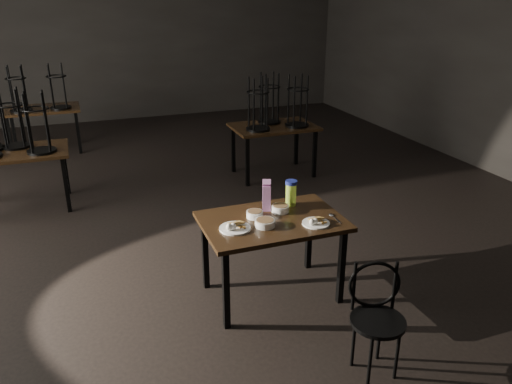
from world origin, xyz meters
name	(u,v)px	position (x,y,z in m)	size (l,w,h in m)	color
room	(148,18)	(-0.06, 0.01, 2.33)	(12.00, 12.04, 3.22)	black
main_table	(272,228)	(0.65, -1.36, 0.67)	(1.20, 0.80, 0.75)	black
plate_left	(235,227)	(0.29, -1.43, 0.77)	(0.26, 0.26, 0.08)	white
plate_right	(316,222)	(0.96, -1.57, 0.77)	(0.23, 0.23, 0.08)	white
bowl_near	(255,214)	(0.52, -1.27, 0.78)	(0.14, 0.14, 0.06)	white
bowl_far	(280,208)	(0.78, -1.24, 0.78)	(0.15, 0.15, 0.06)	white
bowl_big	(265,223)	(0.54, -1.47, 0.78)	(0.17, 0.17, 0.06)	white
juice_carton	(267,196)	(0.68, -1.16, 0.88)	(0.09, 0.09, 0.29)	#8E197F
water_bottle	(291,193)	(0.92, -1.13, 0.87)	(0.13, 0.13, 0.24)	#B8E342
spoon	(332,216)	(1.16, -1.48, 0.75)	(0.04, 0.21, 0.01)	silver
bentwood_chair	(376,310)	(0.99, -2.48, 0.48)	(0.43, 0.42, 0.82)	black
bg_table_left	(13,147)	(-1.58, 1.54, 0.80)	(1.20, 0.80, 1.48)	black
bg_table_right	(274,124)	(1.87, 1.60, 0.78)	(1.20, 0.80, 1.48)	black
bg_table_far	(42,108)	(-1.32, 4.00, 0.75)	(1.20, 0.80, 1.48)	black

